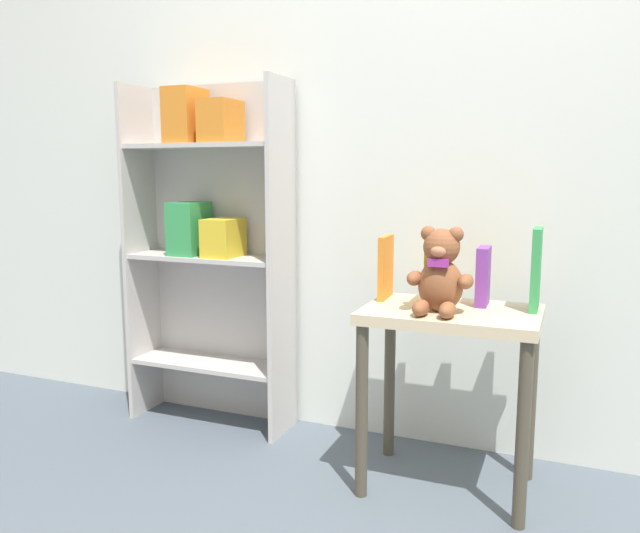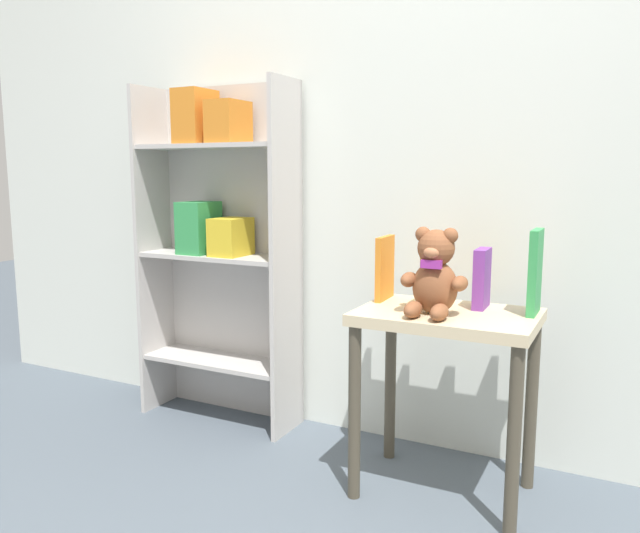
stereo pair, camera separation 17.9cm
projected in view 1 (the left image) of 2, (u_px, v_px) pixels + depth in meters
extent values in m
cube|color=silver|center=(456.00, 114.00, 2.25)|extent=(4.80, 0.06, 2.50)
cube|color=#BCB7B2|center=(142.00, 253.00, 2.66)|extent=(0.02, 0.24, 1.40)
cube|color=#BCB7B2|center=(282.00, 262.00, 2.42)|extent=(0.02, 0.24, 1.40)
cube|color=#BCB7B2|center=(222.00, 254.00, 2.64)|extent=(0.68, 0.02, 1.40)
cube|color=#BCB7B2|center=(211.00, 363.00, 2.61)|extent=(0.65, 0.22, 0.02)
cube|color=#BCB7B2|center=(208.00, 257.00, 2.54)|extent=(0.65, 0.22, 0.02)
cube|color=#BCB7B2|center=(205.00, 146.00, 2.47)|extent=(0.65, 0.22, 0.02)
cube|color=orange|center=(186.00, 116.00, 2.47)|extent=(0.12, 0.16, 0.22)
cube|color=orange|center=(221.00, 122.00, 2.42)|extent=(0.12, 0.16, 0.16)
cube|color=#33934C|center=(189.00, 229.00, 2.54)|extent=(0.12, 0.16, 0.21)
cube|color=gold|center=(223.00, 238.00, 2.49)|extent=(0.12, 0.16, 0.15)
cube|color=beige|center=(451.00, 315.00, 2.00)|extent=(0.55, 0.38, 0.04)
cylinder|color=#494233|center=(362.00, 411.00, 1.99)|extent=(0.04, 0.04, 0.57)
cylinder|color=#494233|center=(523.00, 436.00, 1.81)|extent=(0.04, 0.04, 0.57)
cylinder|color=#494233|center=(390.00, 380.00, 2.29)|extent=(0.04, 0.04, 0.57)
cylinder|color=#494233|center=(530.00, 399.00, 2.10)|extent=(0.04, 0.04, 0.57)
ellipsoid|color=brown|center=(440.00, 286.00, 1.95)|extent=(0.14, 0.11, 0.17)
sphere|color=brown|center=(442.00, 247.00, 1.93)|extent=(0.11, 0.11, 0.11)
sphere|color=brown|center=(428.00, 233.00, 1.94)|extent=(0.05, 0.05, 0.05)
sphere|color=brown|center=(456.00, 234.00, 1.91)|extent=(0.05, 0.05, 0.05)
ellipsoid|color=#B56E48|center=(438.00, 251.00, 1.89)|extent=(0.05, 0.03, 0.03)
ellipsoid|color=brown|center=(415.00, 278.00, 1.97)|extent=(0.05, 0.09, 0.05)
ellipsoid|color=brown|center=(466.00, 282.00, 1.91)|extent=(0.05, 0.09, 0.05)
ellipsoid|color=brown|center=(422.00, 308.00, 1.90)|extent=(0.05, 0.10, 0.05)
ellipsoid|color=brown|center=(447.00, 310.00, 1.87)|extent=(0.05, 0.10, 0.05)
cube|color=#992D93|center=(438.00, 263.00, 1.90)|extent=(0.06, 0.02, 0.03)
cube|color=orange|center=(386.00, 267.00, 2.15)|extent=(0.03, 0.15, 0.22)
cube|color=gold|center=(432.00, 273.00, 2.08)|extent=(0.03, 0.15, 0.20)
cube|color=purple|center=(483.00, 276.00, 2.05)|extent=(0.04, 0.12, 0.19)
cube|color=#33934C|center=(536.00, 269.00, 1.97)|extent=(0.03, 0.14, 0.26)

